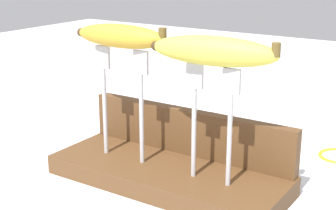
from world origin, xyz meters
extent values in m
plane|color=silver|center=(0.00, 0.00, 0.00)|extent=(3.00, 3.00, 0.00)
cube|color=brown|center=(0.00, 0.00, 0.02)|extent=(0.38, 0.15, 0.03)
cube|color=brown|center=(0.00, 0.06, 0.07)|extent=(0.37, 0.02, 0.08)
cylinder|color=#B2B2B7|center=(-0.12, -0.01, 0.10)|extent=(0.01, 0.01, 0.14)
cube|color=#B2B2B7|center=(-0.12, -0.01, 0.19)|extent=(0.03, 0.01, 0.04)
cylinder|color=#B2B2B7|center=(-0.04, -0.01, 0.10)|extent=(0.01, 0.01, 0.14)
cube|color=#B2B2B7|center=(-0.04, -0.01, 0.19)|extent=(0.03, 0.01, 0.04)
cylinder|color=#B2B2B7|center=(0.05, -0.01, 0.10)|extent=(0.01, 0.01, 0.14)
cube|color=#B2B2B7|center=(0.05, -0.01, 0.18)|extent=(0.03, 0.01, 0.04)
cylinder|color=#B2B2B7|center=(0.11, -0.01, 0.10)|extent=(0.01, 0.01, 0.14)
cube|color=#B2B2B7|center=(0.11, -0.01, 0.18)|extent=(0.03, 0.01, 0.04)
ellipsoid|color=gold|center=(-0.08, -0.01, 0.23)|extent=(0.16, 0.05, 0.04)
cylinder|color=brown|center=(-0.01, -0.01, 0.24)|extent=(0.01, 0.01, 0.02)
sphere|color=#3F2D19|center=(-0.16, -0.01, 0.23)|extent=(0.01, 0.01, 0.01)
ellipsoid|color=#DBD147|center=(0.08, -0.01, 0.22)|extent=(0.19, 0.06, 0.04)
cylinder|color=brown|center=(0.17, 0.00, 0.23)|extent=(0.01, 0.01, 0.02)
sphere|color=#3F2D19|center=(-0.01, -0.02, 0.22)|extent=(0.01, 0.01, 0.01)
cylinder|color=#B2B2B7|center=(-0.08, 0.39, 0.00)|extent=(0.12, 0.05, 0.01)
cube|color=#B2B2B7|center=(0.00, 0.42, 0.00)|extent=(0.04, 0.04, 0.01)
camera|label=1|loc=(0.41, -0.62, 0.35)|focal=54.82mm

